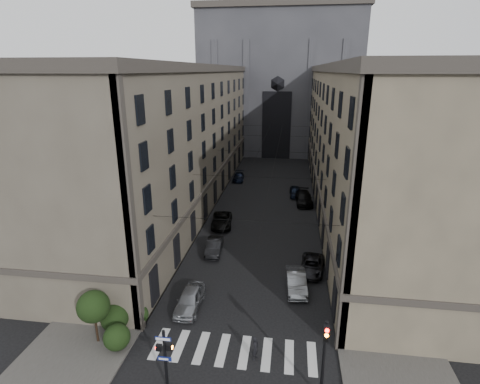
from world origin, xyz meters
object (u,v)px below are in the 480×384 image
at_px(car_left_midfar, 222,221).
at_px(car_right_far, 295,192).
at_px(pedestrian_signal_left, 165,355).
at_px(car_right_near, 296,281).
at_px(car_right_midfar, 304,198).
at_px(gothic_tower, 280,72).
at_px(pedestrian, 255,348).
at_px(car_left_far, 238,177).
at_px(car_right_midnear, 312,265).
at_px(car_left_midnear, 214,247).
at_px(car_left_near, 190,299).
at_px(traffic_light_right, 324,351).

distance_m(car_left_midfar, car_right_far, 15.59).
distance_m(pedestrian_signal_left, car_right_near, 14.08).
relative_size(car_right_midfar, car_right_far, 1.35).
distance_m(gothic_tower, pedestrian, 72.50).
height_order(car_left_far, car_right_midnear, same).
bearing_deg(car_right_near, car_left_midnear, 140.93).
distance_m(gothic_tower, car_left_midfar, 52.11).
height_order(car_left_midfar, car_right_midfar, car_right_midfar).
bearing_deg(car_right_near, car_left_midfar, 120.01).
relative_size(car_left_near, car_right_far, 1.10).
relative_size(car_left_near, car_right_midfar, 0.81).
bearing_deg(car_left_midnear, car_left_near, -94.10).
bearing_deg(gothic_tower, car_left_far, -100.69).
xyz_separation_m(gothic_tower, traffic_light_right, (5.60, -73.04, -14.51)).
xyz_separation_m(car_left_midfar, car_left_far, (-0.78, 19.90, -0.07)).
relative_size(car_right_midnear, car_right_far, 1.11).
height_order(traffic_light_right, pedestrian, traffic_light_right).
relative_size(traffic_light_right, car_left_midnear, 1.19).
relative_size(car_left_midfar, car_left_far, 1.17).
xyz_separation_m(traffic_light_right, car_left_midfar, (-10.32, 24.03, -2.57)).
xyz_separation_m(car_left_midnear, pedestrian, (5.72, -14.39, 0.13)).
bearing_deg(car_left_midfar, pedestrian, -80.43).
relative_size(traffic_light_right, car_right_near, 1.13).
bearing_deg(car_left_midfar, car_right_midnear, -49.08).
distance_m(gothic_tower, car_right_midfar, 43.27).
bearing_deg(traffic_light_right, car_left_midnear, 120.03).
bearing_deg(car_right_near, car_left_near, -160.19).
bearing_deg(car_right_midfar, car_right_far, 106.07).
height_order(car_left_near, car_left_midnear, car_left_near).
bearing_deg(pedestrian, car_left_near, 72.93).
height_order(car_left_midfar, car_right_midnear, car_left_midfar).
bearing_deg(traffic_light_right, car_right_midnear, 89.63).
xyz_separation_m(pedestrian_signal_left, car_left_near, (-0.69, 7.81, -1.55)).
bearing_deg(car_right_midfar, pedestrian_signal_left, -108.85).
bearing_deg(traffic_light_right, car_left_midfar, 113.24).
xyz_separation_m(traffic_light_right, pedestrian, (-4.08, 2.57, -2.44)).
relative_size(car_right_near, pedestrian, 2.73).
xyz_separation_m(traffic_light_right, car_right_near, (-1.40, 11.26, -2.53)).
height_order(car_left_far, pedestrian, pedestrian).
bearing_deg(car_left_far, car_right_midfar, -46.56).
bearing_deg(car_left_midfar, car_right_midfar, 36.81).
bearing_deg(car_right_near, pedestrian_signal_left, -128.37).
distance_m(gothic_tower, traffic_light_right, 74.67).
bearing_deg(car_left_midfar, car_left_midnear, -92.43).
distance_m(traffic_light_right, car_left_midnear, 19.75).
bearing_deg(car_left_near, car_left_midfar, 92.51).
distance_m(car_left_near, car_left_far, 36.57).
relative_size(traffic_light_right, car_right_far, 1.25).
xyz_separation_m(car_left_midfar, pedestrian, (6.24, -21.47, 0.13)).
bearing_deg(car_left_far, car_left_near, -91.02).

